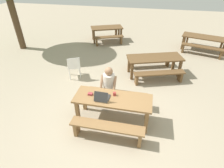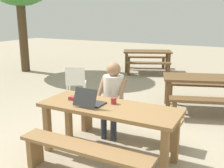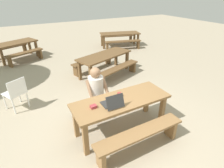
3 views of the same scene
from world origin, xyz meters
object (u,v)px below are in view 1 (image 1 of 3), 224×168
at_px(coffee_mug, 114,94).
at_px(picnic_table_rear, 205,39).
at_px(picnic_table_mid, 155,60).
at_px(picnic_table_front, 113,101).
at_px(small_pouch, 90,94).
at_px(picnic_table_distant, 107,29).
at_px(plastic_chair, 74,66).
at_px(laptop, 102,97).
at_px(person_seated, 109,84).

height_order(coffee_mug, picnic_table_rear, coffee_mug).
bearing_deg(picnic_table_mid, picnic_table_front, -129.01).
distance_m(small_pouch, picnic_table_distant, 6.04).
relative_size(small_pouch, plastic_chair, 0.13).
bearing_deg(picnic_table_mid, plastic_chair, 178.05).
distance_m(picnic_table_front, laptop, 0.33).
bearing_deg(person_seated, small_pouch, -118.99).
xyz_separation_m(small_pouch, plastic_chair, (-1.25, 1.89, -0.33)).
bearing_deg(picnic_table_rear, person_seated, -110.18).
bearing_deg(laptop, picnic_table_rear, -121.31).
distance_m(laptop, small_pouch, 0.36).
bearing_deg(picnic_table_rear, laptop, -106.53).
bearing_deg(picnic_table_mid, laptop, -132.77).
height_order(picnic_table_front, small_pouch, small_pouch).
relative_size(laptop, coffee_mug, 4.03).
distance_m(picnic_table_front, person_seated, 0.68).
relative_size(picnic_table_front, plastic_chair, 2.33).
bearing_deg(small_pouch, picnic_table_mid, 59.57).
bearing_deg(plastic_chair, picnic_table_distant, -122.08).
bearing_deg(person_seated, laptop, -89.94).
relative_size(laptop, person_seated, 0.29).
height_order(plastic_chair, picnic_table_distant, plastic_chair).
bearing_deg(small_pouch, picnic_table_distant, 99.40).
bearing_deg(plastic_chair, picnic_table_mid, 168.50).
bearing_deg(person_seated, picnic_table_front, -67.79).
relative_size(person_seated, picnic_table_distant, 0.68).
relative_size(picnic_table_front, person_seated, 1.58).
height_order(person_seated, picnic_table_rear, person_seated).
height_order(coffee_mug, plastic_chair, coffee_mug).
xyz_separation_m(picnic_table_front, picnic_table_mid, (1.02, 2.76, -0.04)).
distance_m(coffee_mug, plastic_chair, 2.60).
distance_m(picnic_table_front, coffee_mug, 0.20).
bearing_deg(picnic_table_rear, plastic_chair, -128.94).
relative_size(person_seated, picnic_table_rear, 0.59).
xyz_separation_m(laptop, picnic_table_rear, (3.57, 5.65, -0.23)).
bearing_deg(picnic_table_mid, picnic_table_distant, 110.37).
bearing_deg(picnic_table_distant, plastic_chair, -116.63).
bearing_deg(picnic_table_distant, laptop, -100.47).
bearing_deg(picnic_table_front, picnic_table_distant, 104.89).
relative_size(laptop, small_pouch, 3.16).
xyz_separation_m(picnic_table_mid, picnic_table_rear, (2.30, 2.80, -0.01)).
xyz_separation_m(coffee_mug, picnic_table_distant, (-1.60, 5.85, -0.19)).
bearing_deg(picnic_table_distant, picnic_table_mid, -73.73).
xyz_separation_m(small_pouch, picnic_table_rear, (3.92, 5.55, -0.19)).
xyz_separation_m(picnic_table_mid, picnic_table_distant, (-2.60, 3.20, 0.01)).
height_order(picnic_table_front, plastic_chair, plastic_chair).
xyz_separation_m(laptop, person_seated, (-0.00, 0.72, -0.08)).
height_order(coffee_mug, person_seated, person_seated).
height_order(picnic_table_front, laptop, laptop).
height_order(picnic_table_front, picnic_table_distant, picnic_table_front).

